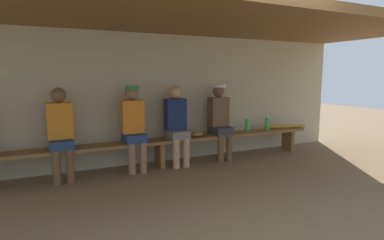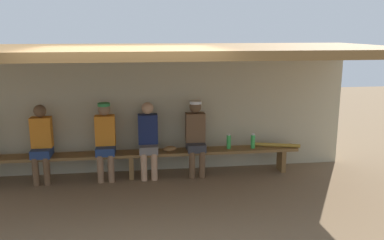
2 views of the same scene
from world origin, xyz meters
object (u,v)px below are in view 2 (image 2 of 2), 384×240
object	(u,v)px
water_bottle_blue	(229,142)
player_near_post	(148,137)
player_shirtless_tan	(196,134)
player_in_blue	(105,137)
bench	(131,156)
baseball_glove_dark_brown	(170,149)
water_bottle_orange	(253,141)
player_leftmost	(41,141)
baseball_bat	(277,145)

from	to	relation	value
water_bottle_blue	player_near_post	bearing A→B (deg)	-179.41
player_near_post	player_shirtless_tan	world-z (taller)	player_shirtless_tan
player_in_blue	player_near_post	distance (m)	0.74
bench	baseball_glove_dark_brown	bearing A→B (deg)	-1.16
player_in_blue	player_shirtless_tan	world-z (taller)	same
player_in_blue	player_shirtless_tan	xyz separation A→B (m)	(1.58, 0.00, 0.00)
bench	water_bottle_orange	size ratio (longest dim) A/B	22.38
player_shirtless_tan	player_leftmost	bearing A→B (deg)	-179.99
player_in_blue	player_near_post	size ratio (longest dim) A/B	1.01
baseball_bat	water_bottle_orange	bearing A→B (deg)	-161.23
player_near_post	player_shirtless_tan	xyz separation A→B (m)	(0.84, 0.00, 0.02)
bench	player_leftmost	distance (m)	1.53
player_near_post	water_bottle_orange	distance (m)	1.89
bench	player_shirtless_tan	world-z (taller)	player_shirtless_tan
baseball_glove_dark_brown	baseball_bat	world-z (taller)	baseball_glove_dark_brown
bench	baseball_bat	world-z (taller)	baseball_bat
player_in_blue	water_bottle_blue	size ratio (longest dim) A/B	5.01
player_shirtless_tan	baseball_bat	distance (m)	1.52
bench	baseball_bat	distance (m)	2.65
player_near_post	water_bottle_orange	bearing A→B (deg)	-0.67
water_bottle_orange	baseball_bat	bearing A→B (deg)	2.37
player_in_blue	baseball_bat	xyz separation A→B (m)	(3.08, -0.00, -0.25)
water_bottle_blue	baseball_bat	bearing A→B (deg)	-1.14
player_shirtless_tan	baseball_glove_dark_brown	bearing A→B (deg)	-177.85
player_leftmost	player_near_post	xyz separation A→B (m)	(1.80, 0.00, 0.00)
player_leftmost	player_in_blue	bearing A→B (deg)	0.03
water_bottle_orange	bench	bearing A→B (deg)	179.50
player_near_post	baseball_bat	size ratio (longest dim) A/B	1.59
bench	player_in_blue	world-z (taller)	player_in_blue
player_in_blue	water_bottle_orange	bearing A→B (deg)	-0.49
player_near_post	baseball_bat	distance (m)	2.35
baseball_bat	bench	bearing A→B (deg)	-163.60
player_leftmost	baseball_bat	xyz separation A→B (m)	(4.14, -0.00, -0.24)
water_bottle_blue	water_bottle_orange	xyz separation A→B (m)	(0.44, -0.04, -0.00)
player_leftmost	baseball_glove_dark_brown	distance (m)	2.18
player_in_blue	bench	bearing A→B (deg)	-0.47
player_leftmost	baseball_bat	world-z (taller)	player_leftmost
player_leftmost	baseball_bat	size ratio (longest dim) A/B	1.59
player_in_blue	water_bottle_orange	distance (m)	2.62
water_bottle_orange	player_shirtless_tan	bearing A→B (deg)	178.76
water_bottle_blue	water_bottle_orange	distance (m)	0.44
player_in_blue	water_bottle_orange	world-z (taller)	player_in_blue
baseball_bat	player_near_post	bearing A→B (deg)	-163.67
baseball_glove_dark_brown	baseball_bat	xyz separation A→B (m)	(1.97, 0.01, -0.01)
player_leftmost	baseball_bat	bearing A→B (deg)	-0.04
player_in_blue	baseball_glove_dark_brown	size ratio (longest dim) A/B	5.60
player_leftmost	baseball_glove_dark_brown	size ratio (longest dim) A/B	5.56
bench	baseball_glove_dark_brown	world-z (taller)	baseball_glove_dark_brown
water_bottle_orange	baseball_bat	xyz separation A→B (m)	(0.46, 0.02, -0.10)
player_near_post	water_bottle_blue	world-z (taller)	player_near_post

